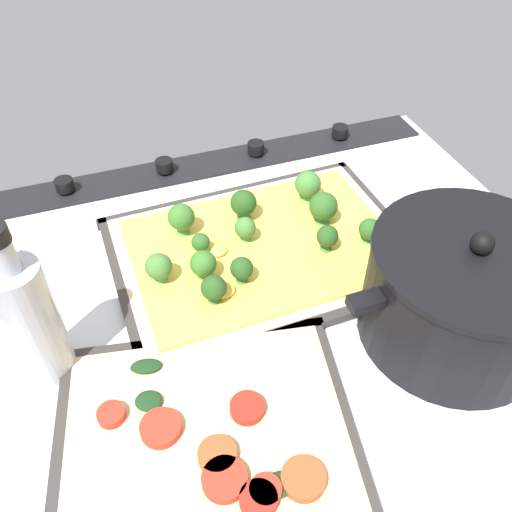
{
  "coord_description": "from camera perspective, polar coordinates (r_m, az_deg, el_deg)",
  "views": [
    {
      "loc": [
        17.69,
        41.75,
        50.4
      ],
      "look_at": [
        2.36,
        -1.6,
        5.95
      ],
      "focal_mm": 37.32,
      "sensor_mm": 36.0,
      "label": 1
    }
  ],
  "objects": [
    {
      "name": "baking_tray_back",
      "position": [
        0.56,
        -5.16,
        -19.45
      ],
      "size": [
        34.11,
        31.27,
        1.3
      ],
      "color": "#33302D",
      "rests_on": "ground_plane"
    },
    {
      "name": "veggie_pizza_back",
      "position": [
        0.55,
        -5.09,
        -19.55
      ],
      "size": [
        31.33,
        28.48,
        1.9
      ],
      "color": "#D6BA87",
      "rests_on": "baking_tray_back"
    },
    {
      "name": "baking_tray_front",
      "position": [
        0.72,
        0.8,
        0.29
      ],
      "size": [
        40.8,
        30.06,
        1.3
      ],
      "color": "#33302D",
      "rests_on": "ground_plane"
    },
    {
      "name": "stove_control_panel",
      "position": [
        0.89,
        -4.79,
        10.0
      ],
      "size": [
        74.76,
        7.0,
        2.6
      ],
      "color": "black",
      "rests_on": "ground_plane"
    },
    {
      "name": "ground_plane",
      "position": [
        0.69,
        2.31,
        -4.88
      ],
      "size": [
        77.87,
        67.77,
        3.0
      ],
      "primitive_type": "cube",
      "color": "silver"
    },
    {
      "name": "cooking_pot",
      "position": [
        0.63,
        21.23,
        -3.77
      ],
      "size": [
        28.66,
        21.89,
        15.28
      ],
      "color": "black",
      "rests_on": "ground_plane"
    },
    {
      "name": "oil_bottle",
      "position": [
        0.59,
        -22.87,
        -6.25
      ],
      "size": [
        5.34,
        5.34,
        20.71
      ],
      "color": "#B7BCC6",
      "rests_on": "ground_plane"
    },
    {
      "name": "broccoli_pizza",
      "position": [
        0.71,
        0.55,
        1.31
      ],
      "size": [
        38.33,
        27.59,
        6.13
      ],
      "color": "beige",
      "rests_on": "baking_tray_front"
    }
  ]
}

